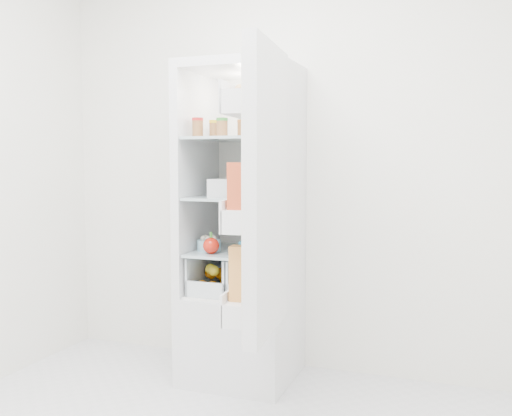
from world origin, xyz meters
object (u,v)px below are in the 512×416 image
at_px(refrigerator, 245,263).
at_px(fridge_door, 261,197).
at_px(red_cabbage, 273,235).
at_px(mushroom_bowl, 209,245).

xyz_separation_m(refrigerator, fridge_door, (0.33, -0.64, 0.43)).
bearing_deg(fridge_door, refrigerator, 21.90).
relative_size(red_cabbage, fridge_door, 0.12).
relative_size(refrigerator, fridge_door, 1.38).
xyz_separation_m(red_cabbage, mushroom_bowl, (-0.32, -0.20, -0.05)).
bearing_deg(refrigerator, red_cabbage, 21.78).
distance_m(mushroom_bowl, fridge_door, 0.77).
bearing_deg(fridge_door, red_cabbage, 8.56).
height_order(red_cabbage, fridge_door, fridge_door).
distance_m(refrigerator, mushroom_bowl, 0.24).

